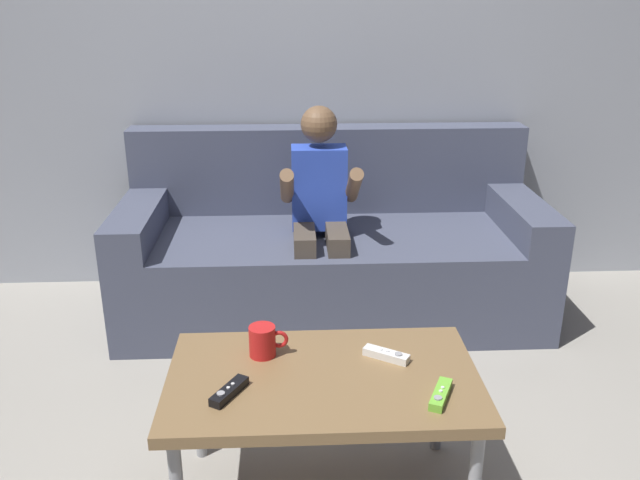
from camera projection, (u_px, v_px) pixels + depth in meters
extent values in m
cube|color=#999EA8|center=(290.00, 37.00, 3.16)|extent=(4.18, 0.05, 2.50)
cube|color=#474C60|center=(332.00, 272.00, 3.13)|extent=(1.93, 0.80, 0.42)
cube|color=#474C60|center=(328.00, 169.00, 3.27)|extent=(1.93, 0.16, 0.42)
cube|color=#474C60|center=(139.00, 219.00, 2.99)|extent=(0.18, 0.80, 0.15)
cube|color=#474C60|center=(520.00, 213.00, 3.06)|extent=(0.18, 0.80, 0.15)
cylinder|color=#4C4238|center=(306.00, 305.00, 2.80)|extent=(0.08, 0.08, 0.42)
cylinder|color=#4C4238|center=(339.00, 304.00, 2.81)|extent=(0.08, 0.08, 0.42)
cube|color=#4C4238|center=(304.00, 238.00, 2.85)|extent=(0.09, 0.30, 0.09)
cube|color=#4C4238|center=(337.00, 238.00, 2.86)|extent=(0.09, 0.30, 0.09)
cube|color=blue|center=(319.00, 187.00, 2.93)|extent=(0.24, 0.14, 0.37)
cylinder|color=brown|center=(287.00, 187.00, 2.79)|extent=(0.06, 0.27, 0.21)
cylinder|color=brown|center=(354.00, 186.00, 2.80)|extent=(0.06, 0.27, 0.21)
sphere|color=brown|center=(319.00, 124.00, 2.83)|extent=(0.16, 0.16, 0.16)
cube|color=brown|center=(323.00, 380.00, 1.89)|extent=(0.89, 0.53, 0.04)
cylinder|color=gray|center=(198.00, 404.00, 2.15)|extent=(0.04, 0.04, 0.40)
cylinder|color=gray|center=(439.00, 397.00, 2.18)|extent=(0.04, 0.04, 0.40)
cube|color=#72C638|center=(441.00, 395.00, 1.77)|extent=(0.09, 0.14, 0.02)
cylinder|color=#99999E|center=(438.00, 398.00, 1.73)|extent=(0.02, 0.02, 0.00)
cylinder|color=silver|center=(441.00, 391.00, 1.76)|extent=(0.01, 0.01, 0.00)
cylinder|color=silver|center=(442.00, 387.00, 1.78)|extent=(0.01, 0.01, 0.00)
cube|color=white|center=(386.00, 355.00, 1.96)|extent=(0.14, 0.10, 0.02)
cylinder|color=#99999E|center=(398.00, 354.00, 1.94)|extent=(0.02, 0.02, 0.00)
cylinder|color=silver|center=(387.00, 351.00, 1.96)|extent=(0.01, 0.01, 0.00)
cylinder|color=silver|center=(381.00, 349.00, 1.97)|extent=(0.01, 0.01, 0.00)
cube|color=black|center=(229.00, 391.00, 1.78)|extent=(0.10, 0.14, 0.02)
cylinder|color=#99999E|center=(221.00, 394.00, 1.75)|extent=(0.02, 0.02, 0.00)
cylinder|color=silver|center=(228.00, 388.00, 1.78)|extent=(0.01, 0.01, 0.00)
cylinder|color=silver|center=(233.00, 384.00, 1.79)|extent=(0.01, 0.01, 0.00)
cylinder|color=red|center=(262.00, 341.00, 1.97)|extent=(0.08, 0.08, 0.09)
torus|color=red|center=(279.00, 339.00, 1.97)|extent=(0.06, 0.01, 0.06)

